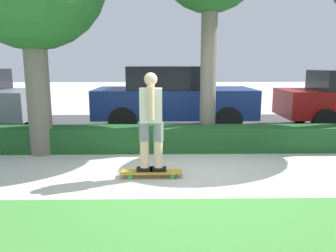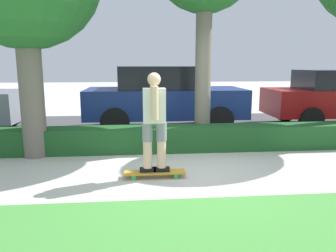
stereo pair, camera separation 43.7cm
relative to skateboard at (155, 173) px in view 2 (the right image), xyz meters
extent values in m
plane|color=beige|center=(0.47, 0.08, -0.08)|extent=(60.00, 60.00, 0.00)
cube|color=#474749|center=(0.47, 4.28, -0.08)|extent=(18.45, 5.00, 0.01)
cube|color=#1E5123|center=(0.47, 1.68, 0.18)|extent=(18.45, 0.60, 0.52)
cube|color=gold|center=(0.00, 0.00, 0.01)|extent=(1.00, 0.24, 0.02)
cylinder|color=green|center=(0.34, -0.09, -0.04)|extent=(0.08, 0.04, 0.08)
cylinder|color=green|center=(0.34, 0.09, -0.04)|extent=(0.08, 0.04, 0.08)
cylinder|color=green|center=(-0.34, -0.09, -0.04)|extent=(0.08, 0.04, 0.08)
cylinder|color=green|center=(-0.34, 0.09, -0.04)|extent=(0.08, 0.04, 0.08)
cube|color=black|center=(-0.11, 0.00, 0.05)|extent=(0.26, 0.09, 0.07)
cylinder|color=beige|center=(-0.11, 0.00, 0.46)|extent=(0.14, 0.14, 0.74)
cylinder|color=gray|center=(-0.11, 0.00, 0.68)|extent=(0.17, 0.17, 0.29)
cube|color=black|center=(0.11, 0.00, 0.05)|extent=(0.26, 0.09, 0.07)
cylinder|color=beige|center=(0.11, 0.00, 0.46)|extent=(0.14, 0.14, 0.74)
cylinder|color=gray|center=(0.11, 0.00, 0.68)|extent=(0.17, 0.17, 0.29)
cube|color=silver|center=(0.00, 0.00, 1.10)|extent=(0.35, 0.19, 0.54)
cylinder|color=beige|center=(0.00, -0.15, 1.15)|extent=(0.12, 0.12, 0.51)
cylinder|color=beige|center=(0.00, 0.15, 1.15)|extent=(0.12, 0.12, 0.51)
sphere|color=beige|center=(0.00, 0.00, 1.51)|extent=(0.21, 0.21, 0.21)
cylinder|color=#70665B|center=(-2.30, 1.49, 1.29)|extent=(0.46, 0.46, 2.74)
cylinder|color=#70665B|center=(1.18, 2.05, 1.61)|extent=(0.35, 0.35, 3.38)
cylinder|color=black|center=(-4.04, 4.97, 0.26)|extent=(0.69, 0.23, 0.69)
cube|color=navy|center=(0.52, 4.13, 0.68)|extent=(4.39, 1.93, 0.78)
cube|color=black|center=(0.39, 4.13, 1.38)|extent=(2.28, 1.69, 0.61)
cylinder|color=black|center=(1.88, 3.25, 0.29)|extent=(0.74, 0.23, 0.74)
cylinder|color=black|center=(1.88, 5.01, 0.29)|extent=(0.74, 0.23, 0.74)
cylinder|color=black|center=(-0.84, 3.25, 0.29)|extent=(0.74, 0.23, 0.74)
cylinder|color=black|center=(-0.84, 5.01, 0.29)|extent=(0.74, 0.23, 0.74)
cylinder|color=black|center=(4.49, 3.37, 0.25)|extent=(0.66, 0.21, 0.66)
cylinder|color=black|center=(4.49, 5.00, 0.25)|extent=(0.66, 0.21, 0.66)
camera|label=1|loc=(0.18, -5.11, 1.72)|focal=35.00mm
camera|label=2|loc=(-0.26, -5.09, 1.72)|focal=35.00mm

